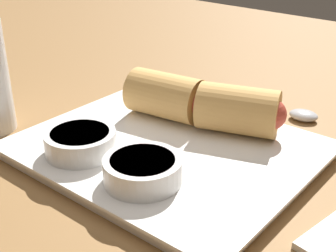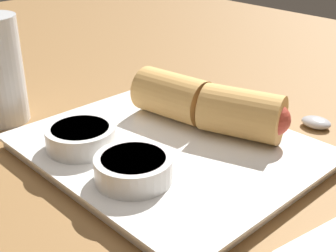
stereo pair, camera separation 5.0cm
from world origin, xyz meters
The scene contains 7 objects.
table_surface centered at (0.00, 0.00, 1.00)cm, with size 180.00×140.00×2.00cm.
serving_plate centered at (1.77, -1.26, 2.76)cm, with size 28.28×23.71×1.50cm.
roll_front_left centered at (5.81, -6.43, 6.05)cm, with size 9.53×6.23×5.10cm.
roll_front_right centered at (-2.59, -8.30, 6.05)cm, with size 9.66×7.58×5.10cm.
dipping_bowl_near centered at (-0.94, 5.55, 4.72)cm, with size 7.01×7.01×2.25cm.
dipping_bowl_far centered at (7.30, 5.51, 4.72)cm, with size 7.01×7.01×2.25cm.
spoon centered at (-3.01, -18.25, 2.53)cm, with size 17.89×4.28×1.19cm.
Camera 1 is at (-24.95, 31.31, 26.09)cm, focal length 50.00 mm.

